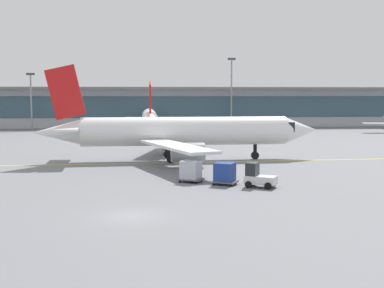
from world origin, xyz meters
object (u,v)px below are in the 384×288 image
at_px(taxiing_regional_jet, 182,132).
at_px(cargo_dolly_lead, 225,173).
at_px(gate_airplane_1, 150,118).
at_px(cargo_dolly_trailing, 191,171).
at_px(apron_light_mast_2, 231,90).
at_px(baggage_tug, 258,177).
at_px(apron_light_mast_1, 31,99).

xyz_separation_m(taxiing_regional_jet, cargo_dolly_lead, (2.36, -17.17, -2.35)).
bearing_deg(gate_airplane_1, cargo_dolly_trailing, -177.06).
relative_size(cargo_dolly_lead, cargo_dolly_trailing, 1.00).
bearing_deg(apron_light_mast_2, cargo_dolly_lead, -100.59).
relative_size(baggage_tug, cargo_dolly_trailing, 1.13).
bearing_deg(baggage_tug, gate_airplane_1, 127.53).
bearing_deg(taxiing_regional_jet, cargo_dolly_trailing, -93.90).
height_order(apron_light_mast_1, apron_light_mast_2, apron_light_mast_2).
bearing_deg(apron_light_mast_2, baggage_tug, -98.48).
xyz_separation_m(cargo_dolly_lead, apron_light_mast_2, (14.09, 75.37, 7.81)).
height_order(gate_airplane_1, taxiing_regional_jet, taxiing_regional_jet).
distance_m(gate_airplane_1, baggage_tug, 64.00).
height_order(gate_airplane_1, cargo_dolly_lead, gate_airplane_1).
bearing_deg(taxiing_regional_jet, gate_airplane_1, 91.53).
bearing_deg(apron_light_mast_2, apron_light_mast_1, -177.27).
bearing_deg(taxiing_regional_jet, apron_light_mast_1, 114.94).
xyz_separation_m(cargo_dolly_trailing, apron_light_mast_2, (16.91, 73.71, 7.81)).
height_order(taxiing_regional_jet, apron_light_mast_2, apron_light_mast_2).
distance_m(baggage_tug, apron_light_mast_2, 78.17).
relative_size(cargo_dolly_trailing, apron_light_mast_1, 0.21).
bearing_deg(gate_airplane_1, taxiing_regional_jet, -175.66).
height_order(baggage_tug, apron_light_mast_2, apron_light_mast_2).
height_order(gate_airplane_1, cargo_dolly_trailing, gate_airplane_1).
bearing_deg(cargo_dolly_lead, cargo_dolly_trailing, 180.00).
height_order(cargo_dolly_trailing, apron_light_mast_2, apron_light_mast_2).
distance_m(taxiing_regional_jet, cargo_dolly_lead, 17.49).
relative_size(gate_airplane_1, apron_light_mast_1, 2.45).
bearing_deg(apron_light_mast_2, cargo_dolly_trailing, -102.92).
relative_size(taxiing_regional_jet, cargo_dolly_lead, 13.05).
relative_size(baggage_tug, apron_light_mast_1, 0.23).
distance_m(cargo_dolly_trailing, apron_light_mast_1, 77.16).
xyz_separation_m(gate_airplane_1, apron_light_mast_2, (19.35, 13.43, 5.79)).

